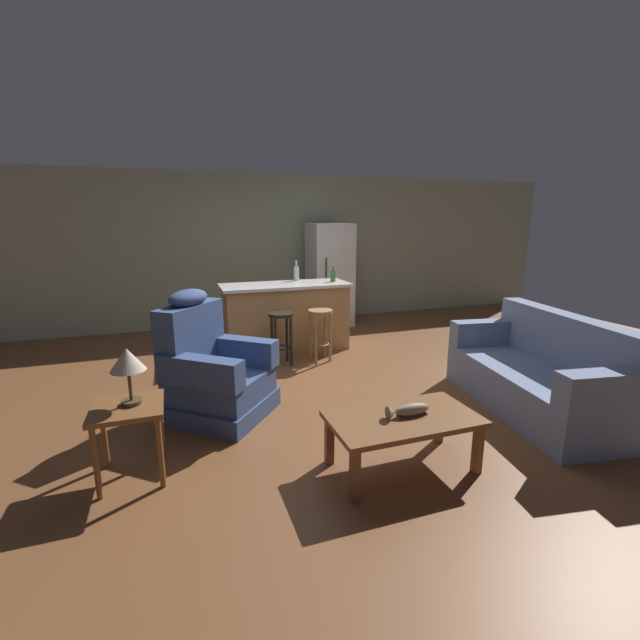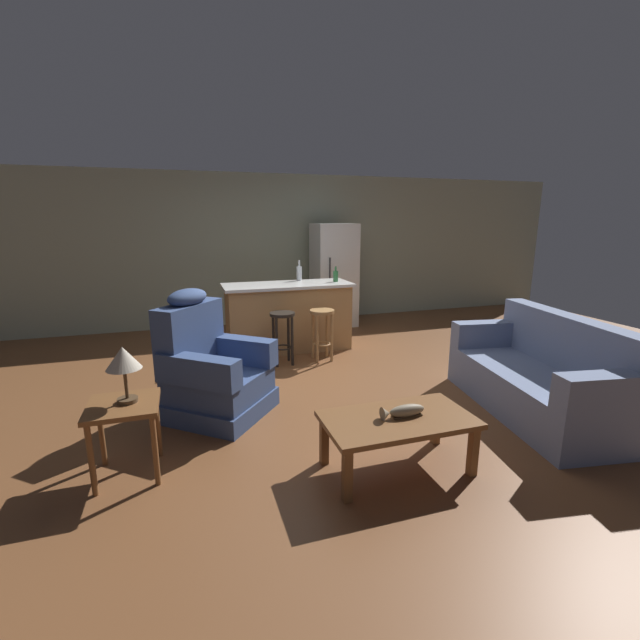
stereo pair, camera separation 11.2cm
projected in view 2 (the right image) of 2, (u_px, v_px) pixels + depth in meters
ground_plane at (317, 381)px, 4.96m from camera, size 12.00×12.00×0.00m
back_wall at (264, 250)px, 7.56m from camera, size 12.00×0.05×2.60m
coffee_table at (398, 424)px, 3.14m from camera, size 1.10×0.60×0.42m
fish_figurine at (403, 411)px, 3.12m from camera, size 0.34×0.10×0.10m
couch at (541, 378)px, 4.11m from camera, size 1.13×2.01×0.94m
recliner_near_lamp at (211, 371)px, 4.07m from camera, size 1.18×1.18×1.20m
end_table at (124, 416)px, 3.05m from camera, size 0.48×0.48×0.56m
table_lamp at (123, 361)px, 2.98m from camera, size 0.24×0.24×0.41m
kitchen_island at (288, 316)px, 6.10m from camera, size 1.80×0.70×0.95m
bar_stool_left at (283, 328)px, 5.45m from camera, size 0.32×0.32×0.68m
bar_stool_right at (322, 325)px, 5.61m from camera, size 0.32×0.32×0.68m
refrigerator at (334, 275)px, 7.45m from camera, size 0.70×0.69×1.76m
bottle_tall_green at (299, 273)px, 6.28m from camera, size 0.08×0.08×0.30m
bottle_short_amber at (336, 276)px, 6.17m from camera, size 0.07×0.07×0.22m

